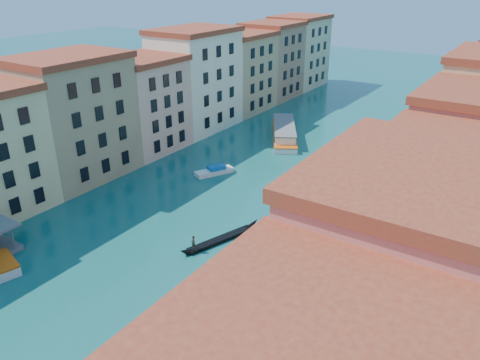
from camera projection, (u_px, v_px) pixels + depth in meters
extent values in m
cube|color=#9F855D|center=(75.00, 121.00, 75.33)|extent=(12.00, 17.00, 19.00)
cube|color=maroon|center=(66.00, 57.00, 71.22)|extent=(12.80, 17.40, 1.00)
cube|color=#E1A789|center=(144.00, 107.00, 87.66)|extent=(12.00, 14.00, 16.50)
cube|color=maroon|center=(140.00, 59.00, 84.07)|extent=(12.80, 14.40, 1.00)
cube|color=#F2E5BD|center=(196.00, 82.00, 99.15)|extent=(12.00, 18.00, 20.00)
cube|color=maroon|center=(194.00, 30.00, 94.84)|extent=(12.80, 18.40, 1.00)
cube|color=tan|center=(240.00, 74.00, 112.62)|extent=(12.00, 16.00, 17.50)
cube|color=maroon|center=(240.00, 34.00, 108.83)|extent=(12.80, 16.40, 1.00)
cube|color=#997053|center=(272.00, 62.00, 124.24)|extent=(12.00, 15.00, 18.50)
cube|color=maroon|center=(273.00, 24.00, 120.23)|extent=(12.80, 15.40, 1.00)
cube|color=#C3B58A|center=(299.00, 53.00, 136.34)|extent=(12.00, 17.00, 19.00)
cube|color=maroon|center=(301.00, 17.00, 132.23)|extent=(12.80, 17.40, 1.00)
cube|color=maroon|center=(304.00, 339.00, 19.64)|extent=(12.80, 15.40, 1.00)
cube|color=#CE6858|center=(392.00, 293.00, 35.13)|extent=(12.00, 17.00, 19.00)
cube|color=maroon|center=(412.00, 171.00, 31.02)|extent=(12.80, 17.40, 1.00)
cube|color=tan|center=(436.00, 223.00, 47.46)|extent=(12.00, 14.00, 16.50)
cube|color=maroon|center=(452.00, 141.00, 43.87)|extent=(12.80, 14.40, 1.00)
cube|color=#AD5E4C|center=(464.00, 168.00, 58.59)|extent=(12.00, 16.00, 18.00)
cube|color=maroon|center=(480.00, 93.00, 54.69)|extent=(12.80, 16.40, 1.00)
cube|color=#ABA28A|center=(412.00, 184.00, 74.47)|extent=(4.00, 140.00, 1.00)
cube|color=#650F0D|center=(295.00, 322.00, 41.69)|extent=(3.20, 15.30, 0.25)
cylinder|color=slate|center=(305.00, 299.00, 46.90)|extent=(0.12, 0.12, 3.00)
cube|color=#650F0D|center=(357.00, 244.00, 53.51)|extent=(3.20, 12.60, 0.25)
cylinder|color=slate|center=(330.00, 269.00, 51.63)|extent=(0.12, 0.12, 3.00)
cylinder|color=slate|center=(357.00, 236.00, 58.03)|extent=(0.12, 0.12, 3.00)
cylinder|color=#52391C|center=(267.00, 312.00, 45.39)|extent=(0.24, 0.24, 3.20)
cylinder|color=#52391C|center=(278.00, 309.00, 45.85)|extent=(0.24, 0.24, 3.20)
cylinder|color=#52391C|center=(288.00, 306.00, 46.31)|extent=(0.24, 0.24, 3.20)
cylinder|color=#52391C|center=(326.00, 247.00, 56.06)|extent=(0.24, 0.24, 3.20)
cylinder|color=#52391C|center=(334.00, 245.00, 56.53)|extent=(0.24, 0.24, 3.20)
cylinder|color=#52391C|center=(342.00, 243.00, 56.99)|extent=(0.24, 0.24, 3.20)
cylinder|color=#52391C|center=(375.00, 193.00, 69.79)|extent=(0.24, 0.24, 3.20)
cylinder|color=#52391C|center=(381.00, 191.00, 70.25)|extent=(0.24, 0.24, 3.20)
cylinder|color=#52391C|center=(387.00, 190.00, 70.71)|extent=(0.24, 0.24, 3.20)
cube|color=silver|center=(284.00, 135.00, 96.36)|extent=(13.57, 18.97, 1.17)
cube|color=white|center=(284.00, 129.00, 95.84)|extent=(11.19, 15.37, 1.55)
cube|color=slate|center=(284.00, 125.00, 95.46)|extent=(11.69, 15.94, 0.24)
cube|color=#E8560D|center=(284.00, 133.00, 96.14)|extent=(13.61, 19.00, 0.24)
cube|color=black|center=(221.00, 239.00, 59.71)|extent=(4.21, 9.53, 0.48)
cone|color=black|center=(253.00, 224.00, 62.56)|extent=(1.61, 2.35, 1.80)
cone|color=black|center=(185.00, 252.00, 56.57)|extent=(1.49, 2.00, 1.59)
imported|color=#2D2923|center=(193.00, 242.00, 56.96)|extent=(0.78, 0.64, 1.85)
cone|color=black|center=(147.00, 345.00, 42.42)|extent=(1.09, 2.09, 1.68)
cube|color=black|center=(326.00, 163.00, 83.55)|extent=(1.47, 9.52, 0.47)
cone|color=black|center=(339.00, 152.00, 87.31)|extent=(1.02, 2.15, 1.77)
cone|color=black|center=(313.00, 170.00, 79.49)|extent=(1.01, 1.78, 1.56)
cube|color=silver|center=(214.00, 172.00, 79.37)|extent=(4.82, 6.82, 0.75)
cube|color=#145AA7|center=(217.00, 168.00, 79.31)|extent=(2.78, 3.28, 0.66)
cube|color=silver|center=(385.00, 135.00, 96.81)|extent=(3.36, 7.52, 0.83)
cube|color=#145AA7|center=(386.00, 131.00, 96.94)|extent=(2.32, 3.36, 0.73)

